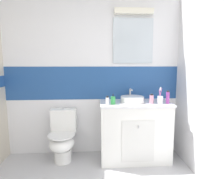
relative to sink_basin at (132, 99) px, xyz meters
The scene contains 9 objects.
wall_back_tiled 0.72m from the sink_basin, 152.17° to the left, with size 3.20×0.20×2.50m.
vanity_cabinet 0.47m from the sink_basin, 14.64° to the right, with size 0.99×0.53×0.85m.
sink_basin is the anchor object (origin of this frame).
toilet 1.14m from the sink_basin, behind, with size 0.37×0.50×0.75m.
toothbrush_cup 0.39m from the sink_basin, 19.69° to the right, with size 0.08×0.08×0.23m.
soap_dispenser 0.31m from the sink_basin, 155.82° to the right, with size 0.06×0.06×0.14m.
deodorant_spray_can 0.49m from the sink_basin, 16.49° to the right, with size 0.05×0.05×0.18m.
lotion_bottle_short 0.28m from the sink_basin, 27.84° to the right, with size 0.05×0.05×0.14m.
perfume_flask_small 0.39m from the sink_basin, 158.30° to the right, with size 0.05×0.03×0.12m.
Camera 1 is at (0.10, -0.40, 1.38)m, focal length 29.52 mm.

